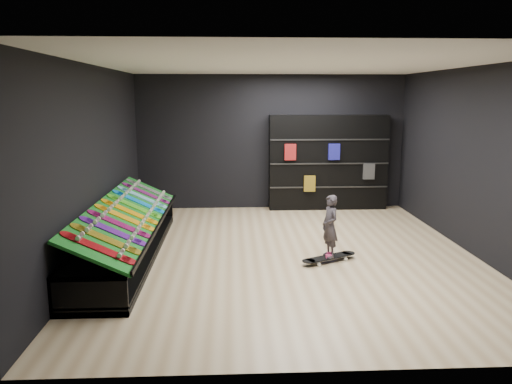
{
  "coord_description": "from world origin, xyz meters",
  "views": [
    {
      "loc": [
        -0.89,
        -7.71,
        2.53
      ],
      "look_at": [
        -0.5,
        0.2,
        1.0
      ],
      "focal_mm": 35.0,
      "sensor_mm": 36.0,
      "label": 1
    }
  ],
  "objects_px": {
    "display_rack": "(128,242)",
    "floor_skateboard": "(329,259)",
    "child": "(330,238)",
    "back_shelving": "(328,162)"
  },
  "relations": [
    {
      "from": "display_rack",
      "to": "floor_skateboard",
      "type": "relative_size",
      "value": 4.59
    },
    {
      "from": "display_rack",
      "to": "back_shelving",
      "type": "relative_size",
      "value": 1.7
    },
    {
      "from": "display_rack",
      "to": "child",
      "type": "height_order",
      "value": "child"
    },
    {
      "from": "back_shelving",
      "to": "floor_skateboard",
      "type": "relative_size",
      "value": 2.7
    },
    {
      "from": "back_shelving",
      "to": "floor_skateboard",
      "type": "bearing_deg",
      "value": -100.22
    },
    {
      "from": "display_rack",
      "to": "child",
      "type": "bearing_deg",
      "value": -7.14
    },
    {
      "from": "display_rack",
      "to": "floor_skateboard",
      "type": "bearing_deg",
      "value": -7.14
    },
    {
      "from": "floor_skateboard",
      "to": "back_shelving",
      "type": "bearing_deg",
      "value": 52.34
    },
    {
      "from": "display_rack",
      "to": "back_shelving",
      "type": "bearing_deg",
      "value": 40.97
    },
    {
      "from": "back_shelving",
      "to": "child",
      "type": "bearing_deg",
      "value": -100.22
    }
  ]
}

